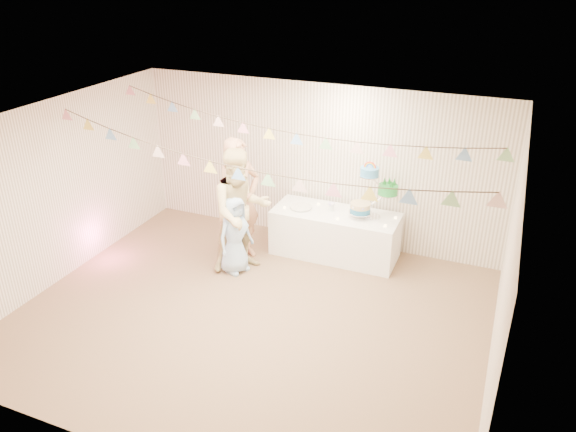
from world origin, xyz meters
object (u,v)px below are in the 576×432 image
at_px(cake_stand, 373,191).
at_px(person_adult_a, 239,200).
at_px(person_adult_b, 241,211).
at_px(person_child, 235,235).
at_px(table, 335,234).

relative_size(cake_stand, person_adult_a, 0.43).
height_order(cake_stand, person_adult_a, person_adult_a).
xyz_separation_m(cake_stand, person_adult_b, (-1.72, -0.97, -0.22)).
xyz_separation_m(person_adult_a, person_adult_b, (0.17, -0.30, -0.02)).
bearing_deg(person_adult_a, cake_stand, -37.90).
bearing_deg(person_adult_a, person_adult_b, -116.86).
bearing_deg(cake_stand, person_child, -148.34).
bearing_deg(person_adult_b, table, -5.36).
relative_size(person_adult_a, person_child, 1.61).
distance_m(cake_stand, person_child, 2.15).
height_order(cake_stand, person_adult_b, person_adult_b).
relative_size(cake_stand, person_child, 0.69).
height_order(table, person_adult_a, person_adult_a).
bearing_deg(person_adult_b, cake_stand, -14.07).
distance_m(person_adult_a, person_adult_b, 0.34).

